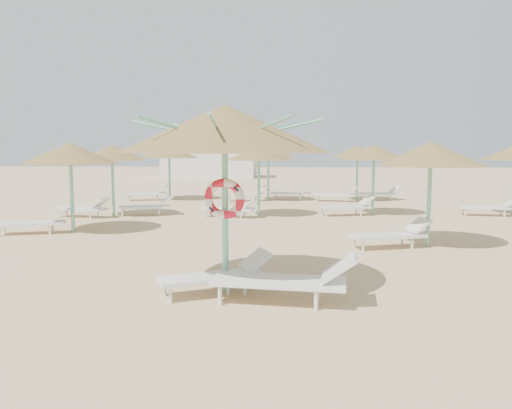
{
  "coord_description": "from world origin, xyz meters",
  "views": [
    {
      "loc": [
        1.17,
        -8.85,
        2.53
      ],
      "look_at": [
        0.4,
        2.06,
        1.3
      ],
      "focal_mm": 35.0,
      "sensor_mm": 36.0,
      "label": 1
    }
  ],
  "objects": [
    {
      "name": "lounger_main_a",
      "position": [
        -0.07,
        -0.42,
        0.34
      ],
      "size": [
        2.03,
        1.38,
        0.71
      ],
      "rotation": [
        0.0,
        0.0,
        0.45
      ],
      "color": "white",
      "rests_on": "ground"
    },
    {
      "name": "service_hut",
      "position": [
        -6.0,
        35.0,
        1.64
      ],
      "size": [
        8.4,
        4.4,
        3.25
      ],
      "color": "silver",
      "rests_on": "ground"
    },
    {
      "name": "lounger_main_b",
      "position": [
        1.14,
        -0.89,
        0.41
      ],
      "size": [
        2.41,
        0.96,
        0.85
      ],
      "rotation": [
        0.0,
        0.0,
        -0.11
      ],
      "color": "white",
      "rests_on": "ground"
    },
    {
      "name": "palapa_field",
      "position": [
        1.68,
        10.03,
        2.31
      ],
      "size": [
        19.68,
        14.02,
        2.72
      ],
      "color": "#73C7A7",
      "rests_on": "ground"
    },
    {
      "name": "ground",
      "position": [
        0.0,
        0.0,
        0.0
      ],
      "size": [
        120.0,
        120.0,
        0.0
      ],
      "primitive_type": "plane",
      "color": "tan",
      "rests_on": "ground"
    },
    {
      "name": "main_palapa",
      "position": [
        0.02,
        -0.2,
        2.86
      ],
      "size": [
        3.66,
        3.66,
        3.28
      ],
      "color": "#73C7A7",
      "rests_on": "ground"
    }
  ]
}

